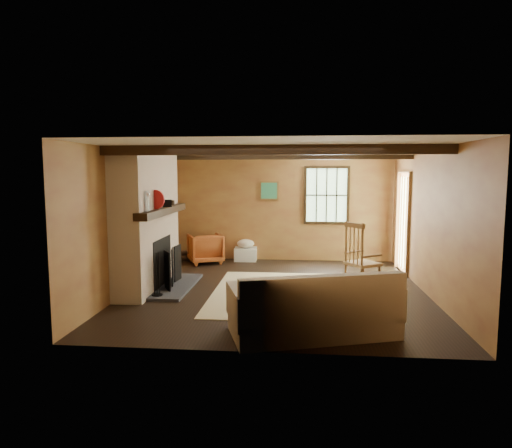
# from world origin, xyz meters

# --- Properties ---
(ground) EXTENTS (5.50, 5.50, 0.00)m
(ground) POSITION_xyz_m (0.00, 0.00, 0.00)
(ground) COLOR black
(ground) RESTS_ON ground
(room_envelope) EXTENTS (5.02, 5.52, 2.44)m
(room_envelope) POSITION_xyz_m (0.22, 0.26, 1.63)
(room_envelope) COLOR #A4793A
(room_envelope) RESTS_ON ground
(fireplace) EXTENTS (1.02, 2.30, 2.40)m
(fireplace) POSITION_xyz_m (-2.23, -0.00, 1.10)
(fireplace) COLOR brown
(fireplace) RESTS_ON ground
(rug) EXTENTS (2.50, 3.00, 0.01)m
(rug) POSITION_xyz_m (0.20, -0.20, 0.00)
(rug) COLOR #D2B68C
(rug) RESTS_ON ground
(rocking_chair) EXTENTS (0.96, 0.85, 1.18)m
(rocking_chair) POSITION_xyz_m (1.44, 0.15, 0.50)
(rocking_chair) COLOR #A97C52
(rocking_chair) RESTS_ON ground
(sofa) EXTENTS (2.23, 1.47, 0.83)m
(sofa) POSITION_xyz_m (0.58, -2.15, 0.30)
(sofa) COLOR silver
(sofa) RESTS_ON ground
(firewood_pile) EXTENTS (0.64, 0.12, 0.23)m
(firewood_pile) POSITION_xyz_m (-2.01, 2.48, 0.12)
(firewood_pile) COLOR brown
(firewood_pile) RESTS_ON ground
(laundry_basket) EXTENTS (0.51, 0.40, 0.30)m
(laundry_basket) POSITION_xyz_m (-0.83, 2.55, 0.15)
(laundry_basket) COLOR white
(laundry_basket) RESTS_ON ground
(basket_pillow) EXTENTS (0.48, 0.43, 0.20)m
(basket_pillow) POSITION_xyz_m (-0.83, 2.55, 0.40)
(basket_pillow) COLOR silver
(basket_pillow) RESTS_ON laundry_basket
(armchair) EXTENTS (0.93, 0.94, 0.66)m
(armchair) POSITION_xyz_m (-1.69, 2.21, 0.33)
(armchair) COLOR #BF6026
(armchair) RESTS_ON ground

